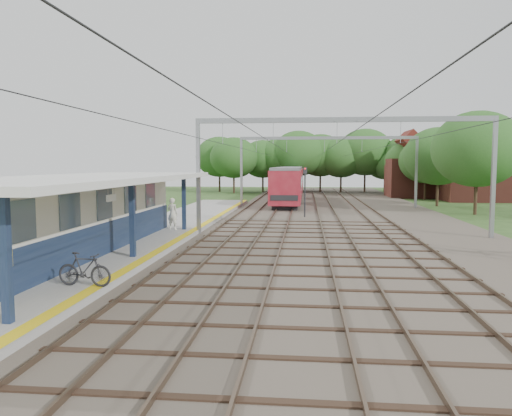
{
  "coord_description": "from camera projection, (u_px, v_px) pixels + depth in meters",
  "views": [
    {
      "loc": [
        1.46,
        -14.43,
        4.29
      ],
      "look_at": [
        -1.62,
        16.0,
        1.6
      ],
      "focal_mm": 35.0,
      "sensor_mm": 36.0,
      "label": 1
    }
  ],
  "objects": [
    {
      "name": "train",
      "position": [
        291.0,
        181.0,
        62.52
      ],
      "size": [
        2.95,
        36.74,
        3.87
      ],
      "color": "black",
      "rests_on": "ballast_bed"
    },
    {
      "name": "person",
      "position": [
        173.0,
        214.0,
        30.24
      ],
      "size": [
        0.8,
        0.64,
        1.91
      ],
      "primitive_type": "imported",
      "rotation": [
        0.0,
        0.0,
        2.85
      ],
      "color": "silver",
      "rests_on": "platform"
    },
    {
      "name": "tree_band",
      "position": [
        323.0,
        160.0,
        70.63
      ],
      "size": [
        31.72,
        30.88,
        8.82
      ],
      "color": "#382619",
      "rests_on": "ground"
    },
    {
      "name": "catenary_system",
      "position": [
        331.0,
        149.0,
        39.06
      ],
      "size": [
        17.22,
        88.0,
        7.0
      ],
      "color": "gray",
      "rests_on": "ground"
    },
    {
      "name": "station_building",
      "position": [
        76.0,
        214.0,
        22.47
      ],
      "size": [
        3.41,
        18.0,
        3.4
      ],
      "color": "beige",
      "rests_on": "platform"
    },
    {
      "name": "rail_tracks",
      "position": [
        307.0,
        211.0,
        44.4
      ],
      "size": [
        11.8,
        88.0,
        0.15
      ],
      "color": "brown",
      "rests_on": "ballast_bed"
    },
    {
      "name": "canopy",
      "position": [
        89.0,
        179.0,
        21.23
      ],
      "size": [
        6.4,
        20.0,
        3.44
      ],
      "color": "#12203B",
      "rests_on": "platform"
    },
    {
      "name": "platform",
      "position": [
        154.0,
        234.0,
        29.44
      ],
      "size": [
        5.0,
        52.0,
        0.35
      ],
      "primitive_type": "cube",
      "color": "gray",
      "rests_on": "ground"
    },
    {
      "name": "house_far",
      "position": [
        419.0,
        172.0,
        64.48
      ],
      "size": [
        8.0,
        6.12,
        8.66
      ],
      "color": "brown",
      "rests_on": "ground"
    },
    {
      "name": "ballast_bed",
      "position": [
        335.0,
        212.0,
        44.16
      ],
      "size": [
        18.0,
        90.0,
        0.1
      ],
      "primitive_type": "cube",
      "color": "#473D33",
      "rests_on": "ground"
    },
    {
      "name": "yellow_stripe",
      "position": [
        191.0,
        232.0,
        29.2
      ],
      "size": [
        0.45,
        52.0,
        0.01
      ],
      "primitive_type": "cube",
      "color": "yellow",
      "rests_on": "platform"
    },
    {
      "name": "ground",
      "position": [
        256.0,
        309.0,
        14.83
      ],
      "size": [
        160.0,
        160.0,
        0.0
      ],
      "primitive_type": "plane",
      "color": "#2D4C1E",
      "rests_on": "ground"
    },
    {
      "name": "signal_post",
      "position": [
        305.0,
        187.0,
        39.45
      ],
      "size": [
        0.32,
        0.29,
        4.05
      ],
      "rotation": [
        0.0,
        0.0,
        0.4
      ],
      "color": "black",
      "rests_on": "ground"
    },
    {
      "name": "house_near",
      "position": [
        475.0,
        175.0,
        58.06
      ],
      "size": [
        7.0,
        6.12,
        7.89
      ],
      "color": "brown",
      "rests_on": "ground"
    },
    {
      "name": "bicycle",
      "position": [
        84.0,
        269.0,
        16.07
      ],
      "size": [
        1.89,
        0.7,
        1.11
      ],
      "primitive_type": "imported",
      "rotation": [
        0.0,
        0.0,
        1.47
      ],
      "color": "black",
      "rests_on": "platform"
    }
  ]
}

